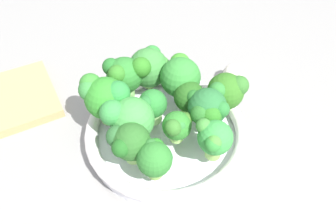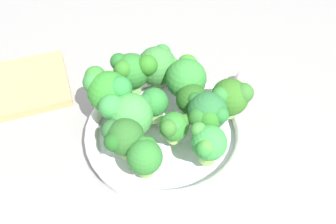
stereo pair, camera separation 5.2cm
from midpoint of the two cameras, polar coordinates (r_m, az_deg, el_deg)
ground_plane at (r=56.15cm, az=3.57°, el=-7.81°), size 130.00×130.00×2.50cm
bowl at (r=55.45cm, az=2.68°, el=-3.50°), size 25.98×25.98×3.57cm
broccoli_floret_0 at (r=50.69cm, az=9.47°, el=-0.44°), size 6.33×6.46×7.06cm
broccoli_floret_1 at (r=49.85cm, az=3.87°, el=-2.49°), size 4.99×4.57×5.39cm
broccoli_floret_2 at (r=52.63cm, az=-7.25°, el=3.50°), size 6.86×7.29×8.07cm
broccoli_floret_3 at (r=54.40cm, az=13.06°, el=2.27°), size 6.76×5.94×6.57cm
broccoli_floret_4 at (r=47.65cm, az=-4.54°, el=-4.21°), size 5.85×5.53×6.66cm
broccoli_floret_5 at (r=47.34cm, az=9.78°, el=-5.37°), size 5.07×5.26×6.49cm
broccoli_floret_6 at (r=52.56cm, az=0.42°, el=1.33°), size 4.74×4.50×5.83cm
broccoli_floret_7 at (r=56.15cm, az=-3.44°, el=6.74°), size 6.77×5.95×7.77cm
broccoli_floret_8 at (r=45.93cm, az=-0.50°, el=-7.48°), size 4.86×4.97×6.04cm
broccoli_floret_9 at (r=53.27cm, az=6.95°, el=1.82°), size 4.92×5.33×6.00cm
broccoli_floret_10 at (r=55.64cm, az=5.77°, el=5.68°), size 6.64×6.95×7.69cm
broccoli_floret_11 at (r=58.38cm, az=0.94°, el=7.63°), size 6.83×6.73×7.27cm
broccoli_floret_12 at (r=50.36cm, az=-3.62°, el=-0.47°), size 8.07×6.67×7.38cm
garlic_bulb at (r=65.93cm, az=14.96°, el=4.90°), size 4.00×4.00×4.00cm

